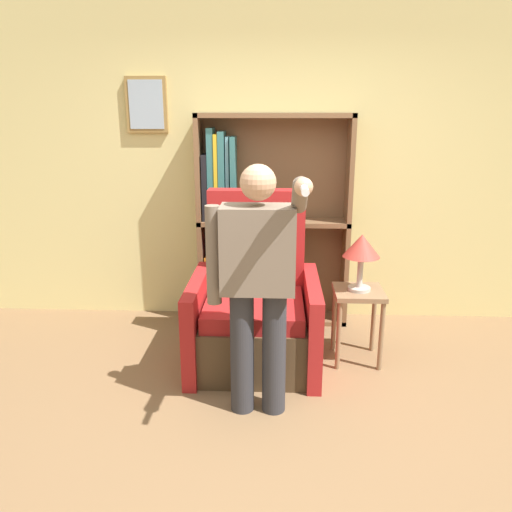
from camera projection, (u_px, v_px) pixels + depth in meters
name	position (u px, v px, depth m)	size (l,w,h in m)	color
ground_plane	(273.00, 448.00, 2.87)	(14.00, 14.00, 0.00)	brown
wall_back	(276.00, 165.00, 4.42)	(8.00, 0.11, 2.80)	#DBCC84
bookcase	(253.00, 223.00, 4.42)	(1.33, 0.28, 1.85)	brown
armchair	(255.00, 312.00, 3.82)	(0.96, 0.92, 1.28)	#4C3823
person_standing	(258.00, 278.00, 2.99)	(0.59, 0.78, 1.58)	#2D2D33
side_table	(358.00, 305.00, 3.78)	(0.37, 0.37, 0.57)	#846647
table_lamp	(362.00, 249.00, 3.65)	(0.27, 0.27, 0.43)	#B7B2A8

